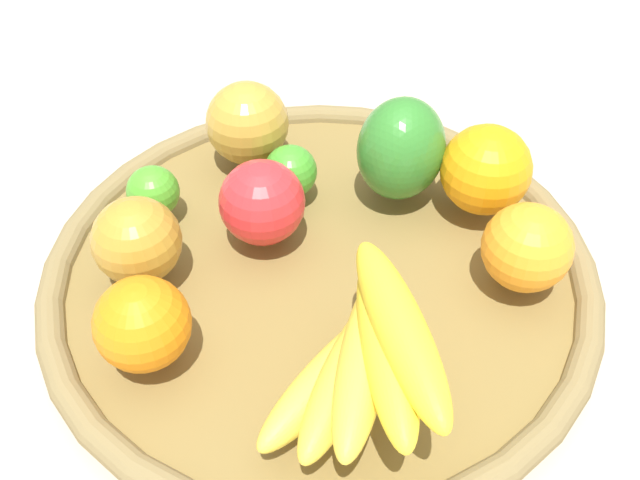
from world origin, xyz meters
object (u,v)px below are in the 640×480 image
(lime_0, at_px, (290,171))
(orange_2, at_px, (142,324))
(orange_1, at_px, (486,170))
(apple_1, at_px, (262,202))
(apple_0, at_px, (247,123))
(banana_bunch, at_px, (366,354))
(lime_1, at_px, (153,192))
(orange_0, at_px, (527,247))
(apple_2, at_px, (137,241))
(bell_pepper, at_px, (401,149))

(lime_0, xyz_separation_m, orange_2, (0.16, 0.13, 0.01))
(orange_1, distance_m, apple_1, 0.19)
(apple_0, distance_m, orange_1, 0.22)
(banana_bunch, bearing_deg, lime_0, -98.01)
(apple_0, bearing_deg, orange_1, 139.10)
(banana_bunch, height_order, orange_2, banana_bunch)
(lime_1, xyz_separation_m, apple_1, (-0.08, 0.06, 0.01))
(orange_1, relative_size, apple_1, 1.10)
(orange_0, distance_m, orange_1, 0.09)
(apple_1, bearing_deg, orange_0, 143.38)
(apple_0, xyz_separation_m, lime_1, (0.10, 0.04, -0.02))
(lime_0, distance_m, orange_1, 0.17)
(banana_bunch, xyz_separation_m, apple_2, (0.12, -0.17, -0.01))
(banana_bunch, distance_m, orange_2, 0.16)
(orange_1, bearing_deg, bell_pepper, -37.50)
(orange_1, bearing_deg, orange_0, 78.41)
(lime_1, bearing_deg, orange_1, 159.36)
(banana_bunch, bearing_deg, lime_1, -69.92)
(bell_pepper, xyz_separation_m, apple_0, (0.11, -0.10, -0.01))
(lime_1, bearing_deg, apple_1, 140.93)
(apple_0, bearing_deg, orange_2, 53.79)
(orange_1, relative_size, orange_2, 1.14)
(lime_0, height_order, orange_2, orange_2)
(orange_0, bearing_deg, apple_2, -24.02)
(apple_1, distance_m, orange_2, 0.15)
(lime_1, relative_size, lime_0, 0.96)
(lime_1, xyz_separation_m, lime_0, (-0.12, 0.02, 0.00))
(lime_1, distance_m, orange_1, 0.29)
(lime_0, distance_m, apple_1, 0.06)
(banana_bunch, xyz_separation_m, lime_0, (-0.03, -0.22, -0.02))
(lime_1, bearing_deg, orange_2, 74.87)
(bell_pepper, relative_size, orange_1, 1.20)
(banana_bunch, bearing_deg, bell_pepper, -123.17)
(orange_0, bearing_deg, lime_1, -37.41)
(bell_pepper, relative_size, apple_2, 1.34)
(orange_0, bearing_deg, bell_pepper, -73.35)
(orange_0, xyz_separation_m, orange_1, (-0.02, -0.09, 0.00))
(orange_0, height_order, lime_0, orange_0)
(bell_pepper, height_order, lime_1, bell_pepper)
(orange_0, bearing_deg, apple_1, -36.62)
(bell_pepper, distance_m, apple_1, 0.13)
(apple_0, height_order, orange_2, apple_0)
(banana_bunch, height_order, apple_1, banana_bunch)
(bell_pepper, distance_m, apple_2, 0.24)
(orange_0, height_order, orange_2, orange_0)
(apple_1, relative_size, orange_2, 1.04)
(bell_pepper, bearing_deg, banana_bunch, -153.88)
(lime_1, distance_m, orange_2, 0.16)
(apple_2, bearing_deg, apple_0, -138.98)
(lime_0, bearing_deg, banana_bunch, 81.99)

